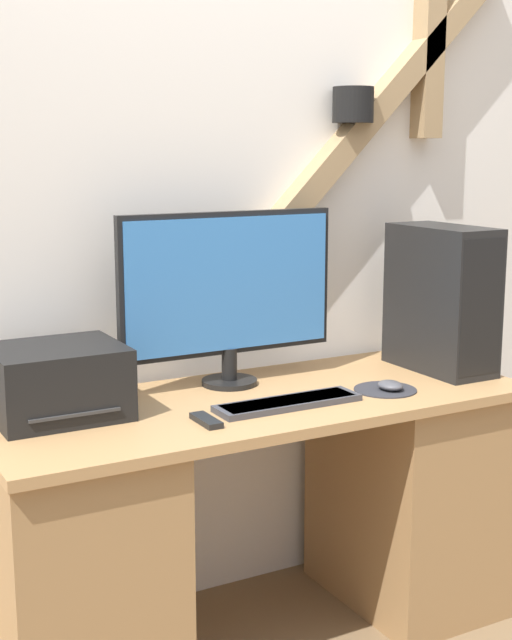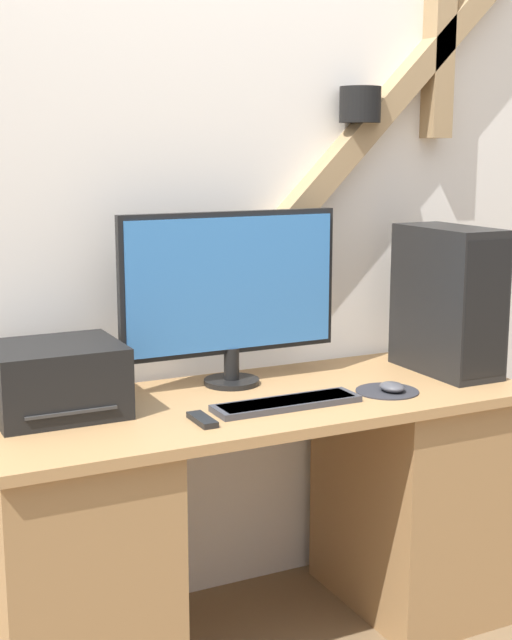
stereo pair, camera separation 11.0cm
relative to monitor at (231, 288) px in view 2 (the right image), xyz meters
The scene contains 9 objects.
wall_back 0.36m from the monitor, 83.42° to the left, with size 6.40×0.18×2.70m.
desk 0.69m from the monitor, 86.85° to the right, with size 1.60×0.63×0.76m.
monitor is the anchor object (origin of this frame).
keyboard 0.41m from the monitor, 82.38° to the right, with size 0.43×0.11×0.02m.
mousepad 0.56m from the monitor, 37.18° to the right, with size 0.19×0.19×0.00m.
mouse 0.56m from the monitor, 38.06° to the right, with size 0.07×0.09×0.03m.
computer_tower 0.71m from the monitor, 13.58° to the right, with size 0.18×0.38×0.47m.
printer 0.59m from the monitor, behind, with size 0.34×0.31×0.19m.
remote_control 0.49m from the monitor, 125.72° to the right, with size 0.04×0.13×0.02m.
Camera 2 is at (-1.11, -1.92, 1.48)m, focal length 50.00 mm.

